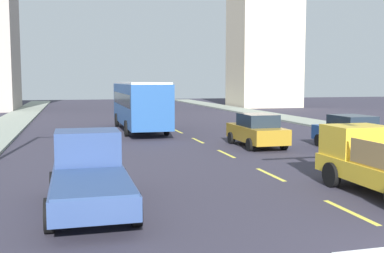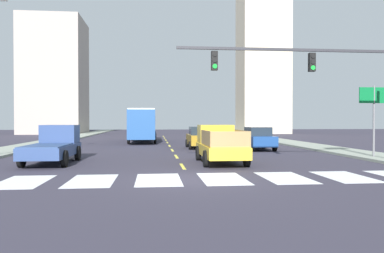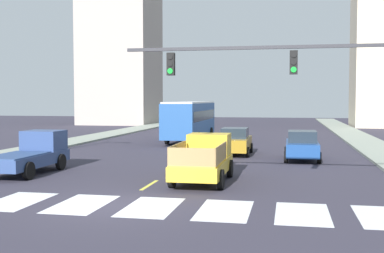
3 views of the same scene
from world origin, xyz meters
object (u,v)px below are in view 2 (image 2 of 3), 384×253
Objects in this scene: pickup_stakebed at (219,145)px; city_bus at (143,123)px; traffic_signal_gantry at (339,75)px; sedan_mid at (200,137)px; sedan_near_left at (257,138)px; direction_sign_green at (374,106)px; pickup_dark at (54,145)px.

city_bus is at bearing 103.27° from pickup_stakebed.
sedan_mid is at bearing 109.71° from traffic_signal_gantry.
city_bus reaches higher than sedan_near_left.
city_bus is 0.96× the size of traffic_signal_gantry.
pickup_dark is at bearing -179.91° from direction_sign_green.
direction_sign_green is at bearing -2.63° from pickup_dark.
direction_sign_green is at bearing -47.19° from sedan_mid.
city_bus is at bearing 117.27° from sedan_mid.
city_bus is at bearing 126.15° from direction_sign_green.
direction_sign_green reaches higher than sedan_mid.
city_bus reaches higher than pickup_stakebed.
sedan_near_left is at bearing -49.90° from city_bus.
pickup_dark is 14.54m from traffic_signal_gantry.
pickup_dark is 1.18× the size of sedan_mid.
city_bus is 10.38m from sedan_mid.
sedan_near_left is (4.35, 8.14, -0.08)m from pickup_stakebed.
sedan_near_left is 1.05× the size of direction_sign_green.
sedan_mid is 1.05× the size of direction_sign_green.
sedan_mid is at bearing -60.64° from city_bus.
pickup_stakebed is 9.23m from sedan_near_left.
traffic_signal_gantry reaches higher than city_bus.
pickup_dark is at bearing 164.26° from traffic_signal_gantry.
pickup_dark is 0.46× the size of traffic_signal_gantry.
pickup_stakebed is 10.25m from sedan_mid.
pickup_stakebed is 19.95m from city_bus.
sedan_mid is 13.12m from direction_sign_green.
city_bus is (4.07, 18.64, 1.03)m from pickup_dark.
sedan_near_left is at bearing 122.71° from direction_sign_green.
pickup_stakebed is at bearing 148.43° from traffic_signal_gantry.
sedan_near_left is 1.00× the size of sedan_mid.
traffic_signal_gantry is 5.74m from direction_sign_green.
traffic_signal_gantry is at bearing -31.45° from pickup_stakebed.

